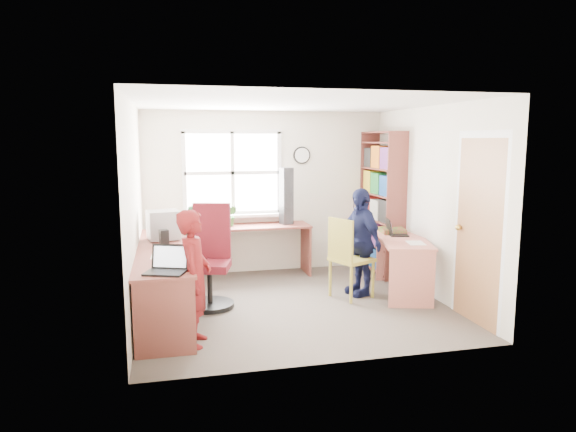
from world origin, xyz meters
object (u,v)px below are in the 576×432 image
at_px(cd_tower, 286,196).
at_px(person_navy, 360,242).
at_px(l_desk, 183,281).
at_px(person_green, 198,247).
at_px(wooden_chair, 347,255).
at_px(potted_plant, 231,216).
at_px(swivel_chair, 211,263).
at_px(bookshelf, 382,206).
at_px(right_desk, 403,254).
at_px(person_red, 194,278).
at_px(laptop_left, 167,266).
at_px(laptop_right, 394,231).
at_px(crt_monitor, 163,225).

distance_m(cd_tower, person_navy, 1.47).
relative_size(l_desk, cd_tower, 3.55).
bearing_deg(person_green, wooden_chair, -108.18).
bearing_deg(potted_plant, swivel_chair, -108.06).
distance_m(swivel_chair, person_green, 0.76).
distance_m(l_desk, potted_plant, 1.92).
distance_m(bookshelf, potted_plant, 2.23).
relative_size(potted_plant, person_green, 0.26).
distance_m(l_desk, right_desk, 2.84).
distance_m(potted_plant, person_red, 2.49).
xyz_separation_m(laptop_left, laptop_right, (2.96, 1.43, -0.04)).
bearing_deg(person_navy, right_desk, 67.31).
height_order(cd_tower, potted_plant, cd_tower).
bearing_deg(person_red, person_navy, -50.14).
height_order(laptop_left, potted_plant, potted_plant).
height_order(right_desk, potted_plant, potted_plant).
bearing_deg(cd_tower, person_green, -176.98).
bearing_deg(person_green, l_desk, 176.52).
distance_m(crt_monitor, person_navy, 2.49).
bearing_deg(right_desk, l_desk, -155.94).
xyz_separation_m(person_red, person_navy, (2.16, 1.19, 0.02)).
bearing_deg(swivel_chair, potted_plant, 86.93).
height_order(laptop_right, person_green, person_green).
bearing_deg(l_desk, potted_plant, 66.50).
bearing_deg(person_red, crt_monitor, 21.46).
xyz_separation_m(bookshelf, person_navy, (-0.71, -0.97, -0.31)).
bearing_deg(cd_tower, right_desk, -63.31).
distance_m(cd_tower, person_red, 2.85).
xyz_separation_m(crt_monitor, cd_tower, (1.75, 0.82, 0.23)).
distance_m(bookshelf, person_red, 3.60).
bearing_deg(person_red, right_desk, -57.15).
bearing_deg(l_desk, person_red, -82.07).
distance_m(bookshelf, laptop_left, 3.81).
height_order(laptop_right, cd_tower, cd_tower).
bearing_deg(laptop_right, right_desk, -167.19).
relative_size(swivel_chair, crt_monitor, 2.86).
relative_size(right_desk, laptop_left, 3.04).
xyz_separation_m(right_desk, person_green, (-2.57, 0.83, 0.04)).
relative_size(bookshelf, swivel_chair, 1.72).
height_order(right_desk, swivel_chair, swivel_chair).
xyz_separation_m(swivel_chair, crt_monitor, (-0.54, 0.41, 0.41)).
bearing_deg(wooden_chair, swivel_chair, 152.18).
relative_size(right_desk, laptop_right, 3.56).
bearing_deg(laptop_left, swivel_chair, 88.29).
relative_size(right_desk, crt_monitor, 3.17).
distance_m(laptop_right, person_green, 2.63).
relative_size(l_desk, person_red, 2.22).
distance_m(cd_tower, person_green, 1.53).
height_order(bookshelf, swivel_chair, bookshelf).
height_order(person_red, person_navy, person_navy).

